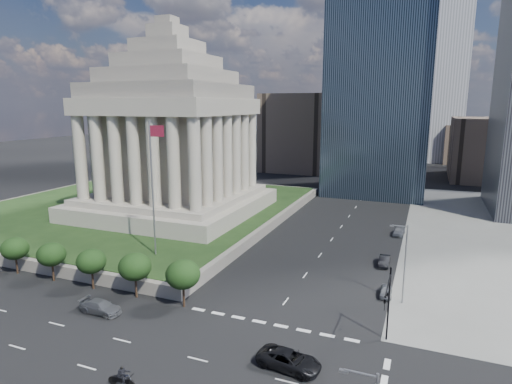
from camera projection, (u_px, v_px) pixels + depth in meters
The scene contains 17 objects.
ground at pixel (370, 188), 125.97m from camera, with size 500.00×500.00×0.00m, color black.
plaza_terrace at pixel (138, 209), 96.88m from camera, with size 66.00×70.00×1.80m, color slate.
plaza_lawn at pixel (138, 205), 96.69m from camera, with size 64.00×68.00×0.10m, color #1B3114.
war_memorial at pixel (171, 118), 86.93m from camera, with size 34.00×34.00×39.00m, color #A39988, non-canonical shape.
flagpole at pixel (153, 181), 62.31m from camera, with size 2.52×0.24×20.00m.
tree_row at pixel (33, 257), 60.26m from camera, with size 53.00×4.00×6.00m, color black, non-canonical shape.
midrise_glass at pixel (381, 82), 114.71m from camera, with size 26.00×26.00×60.00m, color black.
building_filler_ne at pixel (484, 149), 139.49m from camera, with size 20.00×30.00×20.00m, color brown.
building_filler_nw at pixel (301, 132), 161.44m from camera, with size 24.00×30.00×28.00m, color brown.
traffic_signal_ne at pixel (388, 300), 41.93m from camera, with size 0.30×5.74×8.00m.
street_lamp_north at pixel (404, 259), 51.81m from camera, with size 2.13×0.22×10.00m.
pickup_truck at pixel (289, 360), 39.59m from camera, with size 6.04×2.79×1.68m, color black.
suv_grey at pixel (101, 307), 50.18m from camera, with size 5.27×2.14×1.53m, color #4F5155.
parked_sedan_near at pixel (386, 291), 54.72m from camera, with size 3.69×1.49×1.26m, color gray.
parked_sedan_mid at pixel (384, 261), 65.14m from camera, with size 4.35×1.52×1.43m, color black.
parked_sedan_far at pixel (399, 231), 80.24m from camera, with size 1.87×4.65×1.59m, color slate.
motorcycle_trail at pixel (121, 376), 37.04m from camera, with size 2.57×0.70×1.91m, color black, non-canonical shape.
Camera 1 is at (15.09, -27.28, 24.02)m, focal length 30.00 mm.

